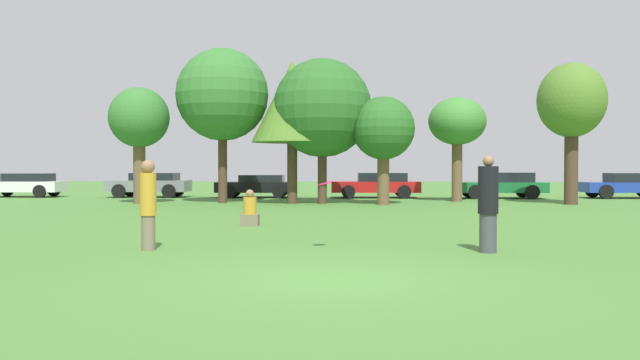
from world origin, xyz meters
The scene contains 18 objects.
ground_plane centered at (0.00, 0.00, 0.00)m, with size 120.00×120.00×0.00m, color #477A33.
person_thrower centered at (-3.51, 2.96, 0.88)m, with size 0.31×0.31×1.70m.
person_catcher centered at (2.81, 2.92, 0.89)m, with size 0.37×0.37×1.77m.
frisbee centered at (-0.17, 3.07, 1.26)m, with size 0.29×0.29×0.11m.
bystander_sitting centered at (-2.37, 8.07, 0.39)m, with size 0.47×0.39×0.97m.
tree_0 centered at (-8.65, 18.15, 3.56)m, with size 2.54×2.54×4.93m.
tree_1 centered at (-5.24, 18.95, 4.67)m, with size 4.00×4.00×6.69m.
tree_2 centered at (-2.17, 18.54, 4.30)m, with size 3.46×3.46×6.07m.
tree_3 centered at (-0.89, 18.55, 4.05)m, with size 4.19×4.19×6.16m.
tree_4 centered at (1.66, 17.88, 3.10)m, with size 2.61×2.61×4.47m.
tree_5 centered at (5.09, 20.43, 3.52)m, with size 2.57×2.57×4.68m.
tree_6 centered at (9.47, 18.43, 4.23)m, with size 2.79×2.79×5.88m.
parked_car_white centered at (-16.55, 23.87, 0.65)m, with size 4.07×1.87×1.23m.
parked_car_grey centered at (-10.00, 24.01, 0.68)m, with size 4.11×2.04×1.25m.
parked_car_black centered at (-4.43, 23.96, 0.62)m, with size 4.03×2.03×1.15m.
parked_car_red centered at (1.65, 23.87, 0.67)m, with size 4.45×2.02×1.26m.
parked_car_green centered at (7.81, 23.64, 0.68)m, with size 4.44×1.95×1.28m.
parked_car_blue centered at (14.08, 24.00, 0.67)m, with size 4.19×1.97×1.26m.
Camera 1 is at (0.28, -9.10, 1.57)m, focal length 36.63 mm.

